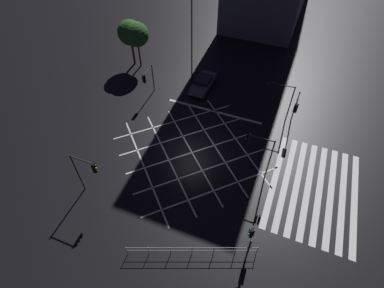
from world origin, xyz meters
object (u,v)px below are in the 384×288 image
object	(u,v)px
street_lamp_east	(192,17)
street_tree_far	(130,33)
traffic_light_se_cross	(279,93)
traffic_light_sw_cross	(251,236)
traffic_light_ne_main	(147,78)
traffic_light_median_south	(258,147)
traffic_light_se_main	(296,107)
traffic_light_sw_main	(254,231)
waiting_car	(203,83)
street_tree_near	(137,35)
traffic_light_nw_cross	(86,169)

from	to	relation	value
street_lamp_east	street_tree_far	bearing A→B (deg)	88.00
traffic_light_se_cross	street_tree_far	size ratio (longest dim) A/B	0.78
traffic_light_sw_cross	street_lamp_east	size ratio (longest dim) A/B	0.36
traffic_light_ne_main	street_tree_far	world-z (taller)	street_tree_far
traffic_light_median_south	traffic_light_se_main	distance (m)	7.32
traffic_light_sw_main	street_lamp_east	bearing A→B (deg)	33.08
traffic_light_sw_main	waiting_car	world-z (taller)	traffic_light_sw_main
traffic_light_ne_main	street_tree_near	distance (m)	6.42
traffic_light_median_south	traffic_light_sw_main	distance (m)	6.69
traffic_light_sw_cross	traffic_light_ne_main	size ratio (longest dim) A/B	1.03
traffic_light_ne_main	street_tree_far	size ratio (longest dim) A/B	0.60
traffic_light_se_main	street_tree_far	xyz separation A→B (m)	(4.21, 19.70, 1.50)
street_lamp_east	street_tree_near	size ratio (longest dim) A/B	1.77
traffic_light_se_main	traffic_light_ne_main	size ratio (longest dim) A/B	1.05
traffic_light_median_south	street_lamp_east	distance (m)	15.33
traffic_light_sw_main	traffic_light_ne_main	world-z (taller)	traffic_light_ne_main
traffic_light_nw_cross	traffic_light_se_main	size ratio (longest dim) A/B	1.25
traffic_light_se_main	traffic_light_sw_main	distance (m)	13.50
traffic_light_se_main	waiting_car	xyz separation A→B (m)	(2.82, 10.19, -1.96)
traffic_light_median_south	traffic_light_sw_main	xyz separation A→B (m)	(-6.49, -1.39, -0.88)
traffic_light_se_main	waiting_car	bearing A→B (deg)	-105.49
traffic_light_se_cross	traffic_light_se_main	bearing A→B (deg)	162.64
traffic_light_se_cross	street_tree_far	world-z (taller)	street_tree_far
traffic_light_median_south	traffic_light_ne_main	distance (m)	14.38
traffic_light_se_cross	traffic_light_se_main	distance (m)	1.97
traffic_light_nw_cross	traffic_light_sw_main	xyz separation A→B (m)	(0.23, -12.62, -0.78)
traffic_light_nw_cross	waiting_car	xyz separation A→B (m)	(16.54, -3.05, -2.60)
traffic_light_median_south	traffic_light_se_cross	bearing A→B (deg)	-91.72
traffic_light_nw_cross	traffic_light_median_south	xyz separation A→B (m)	(6.71, -11.23, 0.11)
traffic_light_se_cross	traffic_light_sw_main	size ratio (longest dim) A/B	1.31
street_lamp_east	waiting_car	xyz separation A→B (m)	(-1.12, -1.78, -6.70)
traffic_light_sw_main	street_lamp_east	world-z (taller)	street_lamp_east
traffic_light_se_main	street_tree_far	world-z (taller)	street_tree_far
street_tree_near	waiting_car	distance (m)	9.32
traffic_light_ne_main	waiting_car	size ratio (longest dim) A/B	0.74
traffic_light_median_south	traffic_light_sw_cross	bearing A→B (deg)	100.56
traffic_light_sw_cross	street_tree_far	xyz separation A→B (m)	(18.18, 18.99, 1.58)
traffic_light_se_cross	traffic_light_nw_cross	bearing A→B (deg)	51.24
traffic_light_median_south	waiting_car	xyz separation A→B (m)	(9.82, 8.18, -2.71)
traffic_light_se_cross	waiting_car	size ratio (longest dim) A/B	0.96
traffic_light_median_south	traffic_light_se_main	bearing A→B (deg)	-106.03
street_tree_far	traffic_light_nw_cross	bearing A→B (deg)	-160.19
street_lamp_east	street_tree_near	xyz separation A→B (m)	(0.11, 6.78, -3.21)
traffic_light_ne_main	street_tree_far	xyz separation A→B (m)	(5.10, 4.70, 1.62)
traffic_light_sw_main	waiting_car	xyz separation A→B (m)	(16.31, 9.57, -1.83)
traffic_light_sw_cross	traffic_light_se_main	distance (m)	13.99
street_tree_far	traffic_light_se_main	bearing A→B (deg)	-102.06
traffic_light_sw_cross	street_tree_near	distance (m)	25.55
traffic_light_se_cross	waiting_car	distance (m)	9.08
traffic_light_ne_main	waiting_car	bearing A→B (deg)	127.70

